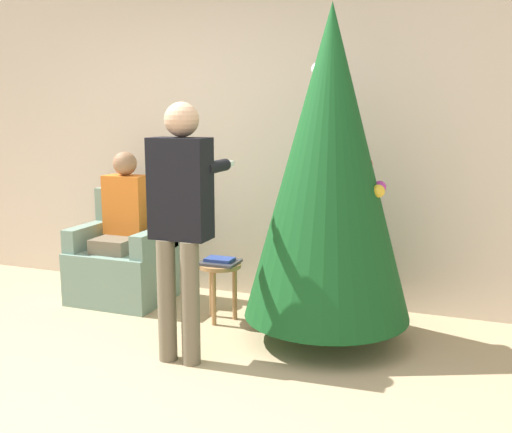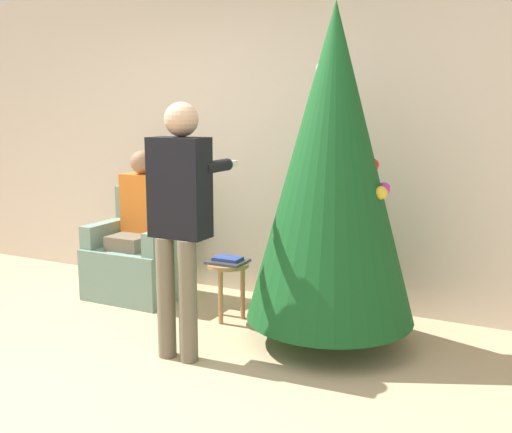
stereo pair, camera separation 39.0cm
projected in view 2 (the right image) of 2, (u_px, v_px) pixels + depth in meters
The scene contains 9 objects.
ground_plane at pixel (90, 399), 3.37m from camera, with size 14.00×14.00×0.00m, color tan.
wall_back at pixel (263, 140), 5.09m from camera, with size 8.00×0.06×2.70m.
christmas_tree at pixel (333, 166), 3.98m from camera, with size 1.15×1.15×2.30m.
armchair at pixel (141, 258), 5.21m from camera, with size 0.77×0.65×0.92m.
person_seated at pixel (138, 218), 5.13m from camera, with size 0.36×0.46×1.26m.
person_standing at pixel (180, 209), 3.80m from camera, with size 0.40×0.57×1.66m.
side_stool at pixel (228, 274), 4.59m from camera, with size 0.33×0.33×0.45m.
laptop at pixel (228, 261), 4.58m from camera, with size 0.28×0.24×0.02m.
book at pixel (228, 259), 4.57m from camera, with size 0.21×0.14×0.02m.
Camera 2 is at (2.24, -2.38, 1.61)m, focal length 42.00 mm.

